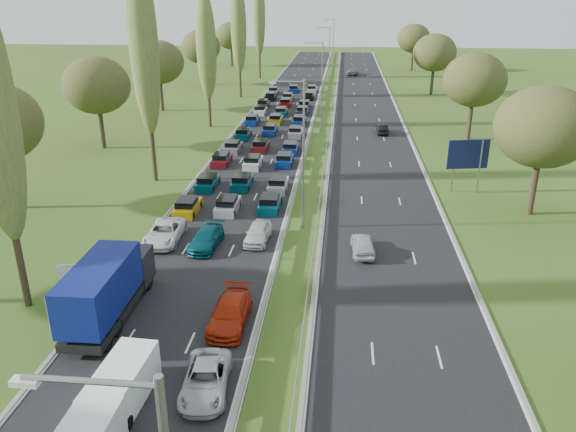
% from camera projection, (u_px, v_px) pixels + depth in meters
% --- Properties ---
extents(ground, '(260.00, 260.00, 0.00)m').
position_uv_depth(ground, '(321.00, 128.00, 80.43)').
color(ground, '#38541A').
rests_on(ground, ground).
extents(near_carriageway, '(10.50, 215.00, 0.04)m').
position_uv_depth(near_carriageway, '(277.00, 123.00, 83.35)').
color(near_carriageway, black).
rests_on(near_carriageway, ground).
extents(far_carriageway, '(10.50, 215.00, 0.04)m').
position_uv_depth(far_carriageway, '(368.00, 125.00, 82.13)').
color(far_carriageway, black).
rests_on(far_carriageway, ground).
extents(central_reservation, '(2.36, 215.00, 0.32)m').
position_uv_depth(central_reservation, '(322.00, 120.00, 82.54)').
color(central_reservation, gray).
rests_on(central_reservation, ground).
extents(lamp_columns, '(0.18, 140.18, 12.00)m').
position_uv_depth(lamp_columns, '(322.00, 87.00, 76.36)').
color(lamp_columns, gray).
rests_on(lamp_columns, ground).
extents(poplar_row, '(2.80, 127.80, 22.44)m').
position_uv_depth(poplar_row, '(184.00, 44.00, 66.35)').
color(poplar_row, '#2D2116').
rests_on(poplar_row, ground).
extents(woodland_left, '(8.00, 166.00, 11.10)m').
position_uv_depth(woodland_left, '(84.00, 90.00, 63.91)').
color(woodland_left, '#2D2116').
rests_on(woodland_left, ground).
extents(woodland_right, '(8.00, 153.00, 11.10)m').
position_uv_depth(woodland_right, '(490.00, 91.00, 63.50)').
color(woodland_right, '#2D2116').
rests_on(woodland_right, ground).
extents(traffic_queue_fill, '(9.10, 69.21, 0.80)m').
position_uv_depth(traffic_queue_fill, '(273.00, 127.00, 78.55)').
color(traffic_queue_fill, '#BF990C').
rests_on(traffic_queue_fill, ground).
extents(near_car_2, '(2.64, 5.39, 1.47)m').
position_uv_depth(near_car_2, '(165.00, 232.00, 43.34)').
color(near_car_2, silver).
rests_on(near_car_2, near_carriageway).
extents(near_car_7, '(2.22, 4.81, 1.36)m').
position_uv_depth(near_car_7, '(206.00, 238.00, 42.41)').
color(near_car_7, '#054550').
rests_on(near_car_7, near_carriageway).
extents(near_car_10, '(2.56, 4.85, 1.30)m').
position_uv_depth(near_car_10, '(206.00, 380.00, 26.99)').
color(near_car_10, '#A1A7AA').
rests_on(near_car_10, near_carriageway).
extents(near_car_11, '(2.12, 5.06, 1.46)m').
position_uv_depth(near_car_11, '(230.00, 313.00, 32.46)').
color(near_car_11, '#A9230A').
rests_on(near_car_11, near_carriageway).
extents(near_car_12, '(1.92, 4.32, 1.44)m').
position_uv_depth(near_car_12, '(258.00, 233.00, 43.34)').
color(near_car_12, silver).
rests_on(near_car_12, near_carriageway).
extents(far_car_0, '(1.87, 4.15, 1.38)m').
position_uv_depth(far_car_0, '(363.00, 244.00, 41.41)').
color(far_car_0, '#B2B6BC').
rests_on(far_car_0, far_carriageway).
extents(far_car_1, '(1.65, 4.12, 1.33)m').
position_uv_depth(far_car_1, '(382.00, 129.00, 76.71)').
color(far_car_1, black).
rests_on(far_car_1, far_carriageway).
extents(far_car_2, '(2.98, 5.69, 1.53)m').
position_uv_depth(far_car_2, '(353.00, 72.00, 131.51)').
color(far_car_2, slate).
rests_on(far_car_2, far_carriageway).
extents(blue_lorry, '(2.55, 9.17, 3.87)m').
position_uv_depth(blue_lorry, '(108.00, 287.00, 32.71)').
color(blue_lorry, black).
rests_on(blue_lorry, near_carriageway).
extents(white_van_rear, '(1.94, 4.95, 1.99)m').
position_uv_depth(white_van_rear, '(123.00, 383.00, 26.22)').
color(white_van_rear, white).
rests_on(white_van_rear, near_carriageway).
extents(info_sign, '(1.47, 0.50, 2.10)m').
position_uv_depth(info_sign, '(70.00, 275.00, 35.53)').
color(info_sign, gray).
rests_on(info_sign, ground).
extents(direction_sign, '(3.95, 0.85, 5.20)m').
position_uv_depth(direction_sign, '(468.00, 157.00, 53.01)').
color(direction_sign, gray).
rests_on(direction_sign, ground).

